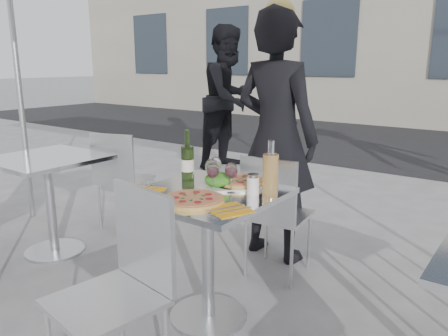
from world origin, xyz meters
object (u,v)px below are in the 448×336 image
Objects in this scene: chair_far at (274,207)px; salad_plate at (218,181)px; sugar_shaker at (253,184)px; wine_bottle at (187,161)px; wineglass_red_b at (231,172)px; napkin_left at (145,191)px; pedestrian_a at (229,98)px; napkin_right at (229,210)px; pizza_near at (193,199)px; wineglass_red_a at (213,171)px; side_chair_lfar at (120,173)px; woman_diner at (276,138)px; main_table at (208,229)px; wineglass_white_a at (211,167)px; wineglass_white_b at (215,165)px; carafe at (270,174)px; side_table_left at (49,185)px; chair_near at (124,276)px; pizza_far at (240,182)px.

chair_far is 0.61m from salad_plate.
sugar_shaker reaches higher than salad_plate.
wineglass_red_b is at bearing -7.09° from wine_bottle.
napkin_left is (-0.32, -0.82, 0.25)m from chair_far.
napkin_right is (2.35, -3.28, -0.20)m from pedestrian_a.
wineglass_red_a is at bearing 98.92° from pizza_near.
woman_diner reaches higher than side_chair_lfar.
chair_far is 0.98× the size of side_chair_lfar.
salad_plate is at bearing -142.28° from pedestrian_a.
main_table is 1.58m from side_chair_lfar.
sugar_shaker is at bearing 124.14° from napkin_right.
wineglass_white_a is at bearing 99.66° from woman_diner.
pizza_near is 1.97× the size of wineglass_white_b.
chair_far is 0.44× the size of pedestrian_a.
napkin_right is (0.25, -0.20, -0.11)m from wineglass_red_a.
pizza_near is 2.90× the size of sugar_shaker.
wineglass_red_b is 0.68× the size of napkin_left.
pizza_near is at bearing -131.18° from carafe.
side_chair_lfar reaches higher than napkin_left.
side_chair_lfar reaches higher than chair_far.
woman_diner is 1.18m from napkin_left.
side_table_left is at bearing -166.40° from pedestrian_a.
napkin_left is at bearing -95.84° from wine_bottle.
woman_diner reaches higher than napkin_right.
chair_near is 4.11× the size of salad_plate.
chair_far is at bearing 60.65° from wine_bottle.
chair_far is at bearing 85.44° from main_table.
wineglass_white_b is at bearing 5.92° from side_table_left.
main_table is 0.32m from pizza_far.
chair_far is at bearing 117.16° from carafe.
carafe is 1.22× the size of napkin_right.
salad_plate is (0.14, -0.87, -0.11)m from woman_diner.
wineglass_white_a is 0.06m from wineglass_white_b.
carafe reaches higher than chair_near.
side_table_left is at bearing 38.73° from woman_diner.
chair_near reaches higher than napkin_left.
pedestrian_a reaches higher than side_table_left.
side_table_left is at bearing -176.03° from carafe.
chair_far is at bearing 122.74° from woman_diner.
side_chair_lfar is 3.71× the size of napkin_left.
side_chair_lfar is at bearing 178.71° from napkin_right.
carafe is at bearing -138.21° from pedestrian_a.
pedestrian_a is 3.64m from wineglass_white_a.
main_table is at bearing 79.43° from chair_far.
napkin_left is 0.97× the size of napkin_right.
wineglass_white_a and wineglass_red_b have the same top height.
napkin_left is at bearing -154.33° from napkin_right.
wineglass_red_a reaches higher than sugar_shaker.
sugar_shaker is at bearing 3.55° from side_table_left.
wineglass_red_a reaches higher than pizza_far.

